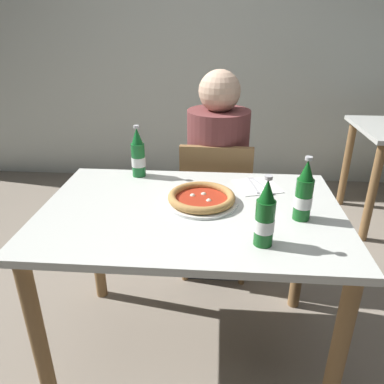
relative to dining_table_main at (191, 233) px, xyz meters
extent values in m
plane|color=gray|center=(0.00, 0.00, -0.64)|extent=(8.00, 8.00, 0.00)
cube|color=silver|center=(0.00, 2.20, 0.66)|extent=(7.00, 0.10, 2.60)
cube|color=silver|center=(0.00, 0.00, 0.10)|extent=(1.20, 0.80, 0.03)
cylinder|color=olive|center=(-0.54, -0.34, -0.28)|extent=(0.06, 0.06, 0.72)
cylinder|color=olive|center=(0.54, -0.34, -0.28)|extent=(0.06, 0.06, 0.72)
cylinder|color=olive|center=(-0.54, 0.34, -0.28)|extent=(0.06, 0.06, 0.72)
cylinder|color=olive|center=(0.54, 0.34, -0.28)|extent=(0.06, 0.06, 0.72)
cube|color=olive|center=(0.10, 0.68, -0.21)|extent=(0.41, 0.41, 0.04)
cube|color=olive|center=(0.09, 0.50, 0.01)|extent=(0.38, 0.05, 0.40)
cylinder|color=olive|center=(0.27, 0.84, -0.43)|extent=(0.04, 0.04, 0.41)
cylinder|color=olive|center=(-0.07, 0.86, -0.43)|extent=(0.04, 0.04, 0.41)
cylinder|color=olive|center=(0.26, 0.50, -0.43)|extent=(0.04, 0.04, 0.41)
cylinder|color=olive|center=(-0.08, 0.52, -0.43)|extent=(0.04, 0.04, 0.41)
cube|color=#2D3342|center=(0.10, 0.66, -0.41)|extent=(0.32, 0.28, 0.45)
cylinder|color=brown|center=(0.10, 0.66, 0.09)|extent=(0.34, 0.34, 0.55)
sphere|color=beige|center=(0.10, 0.66, 0.46)|extent=(0.22, 0.22, 0.22)
cylinder|color=olive|center=(1.15, 1.07, -0.28)|extent=(0.06, 0.06, 0.72)
cylinder|color=olive|center=(1.15, 1.65, -0.28)|extent=(0.06, 0.06, 0.72)
cylinder|color=white|center=(0.04, 0.05, 0.12)|extent=(0.30, 0.30, 0.01)
cylinder|color=#AD2D19|center=(0.04, 0.05, 0.13)|extent=(0.21, 0.21, 0.01)
torus|color=#B78447|center=(0.04, 0.05, 0.14)|extent=(0.28, 0.28, 0.03)
sphere|color=silver|center=(0.00, 0.08, 0.13)|extent=(0.02, 0.02, 0.02)
sphere|color=silver|center=(0.07, 0.03, 0.13)|extent=(0.02, 0.02, 0.02)
sphere|color=silver|center=(0.04, 0.09, 0.13)|extent=(0.02, 0.02, 0.02)
cylinder|color=#196B2D|center=(-0.28, 0.33, 0.19)|extent=(0.06, 0.06, 0.16)
cone|color=#196B2D|center=(-0.28, 0.33, 0.31)|extent=(0.05, 0.05, 0.07)
cylinder|color=#B7B7BC|center=(-0.28, 0.33, 0.36)|extent=(0.03, 0.03, 0.01)
cylinder|color=white|center=(-0.28, 0.33, 0.19)|extent=(0.07, 0.07, 0.04)
cylinder|color=#14591E|center=(0.26, -0.24, 0.19)|extent=(0.06, 0.06, 0.16)
cone|color=#14591E|center=(0.26, -0.24, 0.31)|extent=(0.05, 0.05, 0.07)
cylinder|color=#B7B7BC|center=(0.26, -0.24, 0.36)|extent=(0.03, 0.03, 0.01)
cylinder|color=white|center=(0.26, -0.24, 0.19)|extent=(0.07, 0.07, 0.04)
cylinder|color=#14591E|center=(0.42, -0.05, 0.19)|extent=(0.06, 0.06, 0.16)
cone|color=#14591E|center=(0.42, -0.05, 0.31)|extent=(0.05, 0.05, 0.07)
cylinder|color=#B7B7BC|center=(0.42, -0.05, 0.36)|extent=(0.03, 0.03, 0.01)
cylinder|color=white|center=(0.42, -0.05, 0.19)|extent=(0.07, 0.07, 0.04)
cube|color=white|center=(0.28, 0.24, 0.12)|extent=(0.22, 0.22, 0.00)
cube|color=silver|center=(0.30, 0.24, 0.12)|extent=(0.09, 0.18, 0.00)
cube|color=silver|center=(0.26, 0.24, 0.12)|extent=(0.04, 0.17, 0.00)
camera|label=1|loc=(0.11, -1.32, 0.80)|focal=34.91mm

